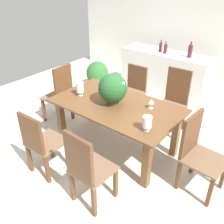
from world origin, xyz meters
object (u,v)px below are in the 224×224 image
Objects in this scene: chair_head_end at (60,93)px; flower_centerpiece at (113,89)px; chair_near_right at (86,168)px; crystal_vase_center_near at (147,122)px; wine_bottle_dark at (190,51)px; wine_bottle_tall at (165,49)px; crystal_vase_left at (80,87)px; wine_glass at (151,102)px; kitchen_counter at (164,74)px; chair_foot_end at (197,150)px; dining_table at (116,113)px; wine_bottle_clear at (161,47)px; chair_far_left at (133,89)px; potted_plant_floor at (97,74)px; chair_near_left at (41,142)px; chair_far_right at (175,98)px.

flower_centerpiece is at bearing 84.60° from chair_head_end.
crystal_vase_center_near is (0.27, 0.74, 0.32)m from chair_near_right.
wine_bottle_tall is (-0.49, -0.05, -0.03)m from wine_bottle_dark.
crystal_vase_left is at bearing -171.07° from flower_centerpiece.
wine_glass is 2.15m from kitchen_counter.
chair_head_end is 5.01× the size of crystal_vase_left.
kitchen_counter is at bearing 94.95° from wine_bottle_tall.
chair_foot_end is at bearing 1.29° from flower_centerpiece.
wine_bottle_clear is at bearing 103.74° from dining_table.
crystal_vase_center_near is (0.68, -0.29, 0.25)m from dining_table.
wine_bottle_dark is at bearing 31.43° from chair_foot_end.
chair_near_right is 5.30× the size of crystal_vase_center_near.
wine_bottle_clear reaches higher than chair_far_left.
wine_bottle_dark is (-1.09, 2.11, 0.50)m from chair_foot_end.
crystal_vase_left is at bearing -163.42° from wine_glass.
wine_glass is (-0.24, 0.49, -0.01)m from crystal_vase_center_near.
chair_head_end reaches higher than chair_foot_end.
wine_bottle_dark is (0.52, 1.09, 0.54)m from chair_far_left.
flower_centerpiece is 1.86× the size of wine_bottle_tall.
crystal_vase_center_near is 0.63× the size of wine_bottle_dark.
chair_far_left is 1.48× the size of potted_plant_floor.
chair_foot_end is at bearing -149.05° from chair_near_left.
kitchen_counter is (-0.38, 2.15, -0.15)m from dining_table.
chair_near_left is at bearing -90.49° from wine_bottle_tall.
flower_centerpiece is 1.89× the size of wine_bottle_clear.
wine_bottle_clear is at bearing 158.15° from chair_head_end.
chair_near_right is 4.76× the size of crystal_vase_left.
wine_glass is (0.04, -0.83, 0.29)m from chair_far_right.
potted_plant_floor is (-1.19, -0.64, -0.69)m from wine_bottle_clear.
crystal_vase_center_near is 1.34× the size of wine_glass.
wine_bottle_clear reaches higher than chair_far_right.
chair_head_end is 1.16× the size of chair_far_left.
chair_near_left is at bearing -114.05° from chair_far_right.
flower_centerpiece reaches higher than kitchen_counter.
crystal_vase_center_near is 0.31× the size of potted_plant_floor.
chair_head_end is 1.71× the size of potted_plant_floor.
kitchen_counter is at bearing 100.09° from dining_table.
wine_bottle_tall is (-0.81, 1.87, 0.16)m from wine_glass.
wine_bottle_tall reaches higher than chair_head_end.
wine_bottle_dark reaches higher than chair_foot_end.
chair_head_end is 1.68m from wine_glass.
wine_bottle_tall is (-0.78, 3.10, 0.47)m from chair_near_right.
flower_centerpiece reaches higher than dining_table.
dining_table is 7.65× the size of wine_bottle_tall.
chair_near_right is at bearing -84.79° from wine_bottle_dark.
wine_bottle_clear is 0.38× the size of potted_plant_floor.
flower_centerpiece reaches higher than crystal_vase_center_near.
chair_foot_end is at bearing 0.37° from dining_table.
chair_near_left is 1.31m from chair_head_end.
chair_far_right is 2.17m from potted_plant_floor.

